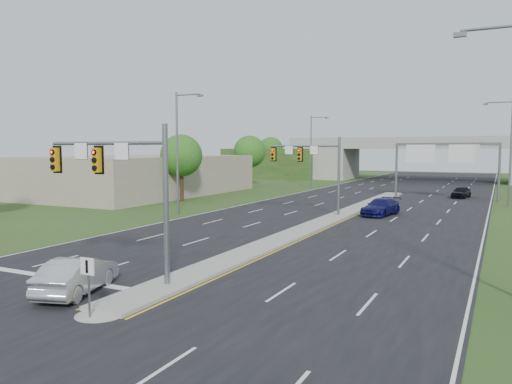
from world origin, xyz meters
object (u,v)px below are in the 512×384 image
at_px(signal_mast_near, 123,177).
at_px(keep_right_sign, 88,277).
at_px(car_silver, 77,275).
at_px(sign_gantry, 444,155).
at_px(car_far_b, 381,207).
at_px(car_far_c, 461,192).
at_px(signal_mast_far, 314,163).
at_px(overpass, 426,162).

xyz_separation_m(signal_mast_near, keep_right_sign, (2.26, -4.45, -3.21)).
distance_m(keep_right_sign, car_silver, 3.62).
xyz_separation_m(sign_gantry, car_far_b, (-3.53, -17.42, -4.47)).
height_order(signal_mast_near, car_far_b, signal_mast_near).
relative_size(keep_right_sign, car_far_c, 0.53).
height_order(signal_mast_near, car_silver, signal_mast_near).
relative_size(sign_gantry, car_far_b, 2.24).
bearing_deg(signal_mast_far, car_silver, -91.11).
relative_size(signal_mast_far, car_silver, 1.53).
distance_m(car_silver, car_far_b, 30.44).
height_order(keep_right_sign, car_silver, keep_right_sign).
distance_m(signal_mast_near, car_silver, 4.59).
bearing_deg(overpass, car_far_c, -75.27).
bearing_deg(car_far_c, signal_mast_near, -92.81).
height_order(signal_mast_near, overpass, overpass).
xyz_separation_m(sign_gantry, car_silver, (-9.48, -47.27, -4.47)).
relative_size(car_far_b, car_far_c, 1.26).
xyz_separation_m(signal_mast_near, signal_mast_far, (0.00, 25.00, 0.00)).
relative_size(overpass, car_far_c, 19.43).
distance_m(signal_mast_far, overpass, 55.13).
xyz_separation_m(signal_mast_near, overpass, (2.26, 80.07, -1.17)).
bearing_deg(car_silver, keep_right_sign, 124.53).
xyz_separation_m(signal_mast_far, sign_gantry, (8.95, 19.99, 0.51)).
bearing_deg(signal_mast_near, sign_gantry, 78.75).
bearing_deg(overpass, sign_gantry, -79.21).
height_order(keep_right_sign, car_far_c, keep_right_sign).
height_order(signal_mast_near, keep_right_sign, signal_mast_near).
height_order(sign_gantry, car_far_c, sign_gantry).
bearing_deg(keep_right_sign, overpass, 90.00).
bearing_deg(sign_gantry, overpass, 100.79).
bearing_deg(car_far_c, car_far_b, -94.73).
distance_m(keep_right_sign, car_far_c, 53.16).
height_order(signal_mast_far, keep_right_sign, signal_mast_far).
height_order(sign_gantry, overpass, overpass).
bearing_deg(keep_right_sign, signal_mast_far, 94.39).
xyz_separation_m(keep_right_sign, sign_gantry, (6.68, 49.45, 3.72)).
height_order(signal_mast_far, sign_gantry, signal_mast_far).
height_order(car_silver, car_far_c, car_silver).
relative_size(signal_mast_near, sign_gantry, 0.60).
relative_size(signal_mast_far, sign_gantry, 0.60).
bearing_deg(car_far_c, overpass, 114.45).
bearing_deg(car_far_c, keep_right_sign, -89.39).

